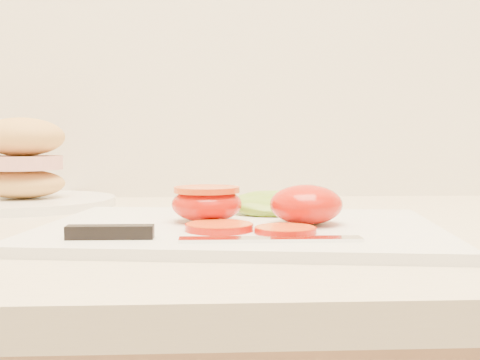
{
  "coord_description": "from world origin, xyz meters",
  "views": [
    {
      "loc": [
        -0.56,
        1.0,
        1.03
      ],
      "look_at": [
        -0.52,
        1.62,
        0.99
      ],
      "focal_mm": 45.0,
      "sensor_mm": 36.0,
      "label": 1
    }
  ],
  "objects": [
    {
      "name": "sandwich_plate",
      "position": [
        -0.82,
        1.88,
        0.98
      ],
      "size": [
        0.26,
        0.26,
        0.13
      ],
      "rotation": [
        0.0,
        0.0,
        0.2
      ],
      "color": "white",
      "rests_on": "counter"
    },
    {
      "name": "tomato_half_dome",
      "position": [
        -0.46,
        1.61,
        0.96
      ],
      "size": [
        0.07,
        0.07,
        0.04
      ],
      "primitive_type": "ellipsoid",
      "color": "#C20D00",
      "rests_on": "cutting_board"
    },
    {
      "name": "lettuce_leaf_0",
      "position": [
        -0.48,
        1.69,
        0.95
      ],
      "size": [
        0.11,
        0.08,
        0.02
      ],
      "primitive_type": "ellipsoid",
      "rotation": [
        0.0,
        0.0,
        0.07
      ],
      "color": "#71A12A",
      "rests_on": "cutting_board"
    },
    {
      "name": "knife",
      "position": [
        -0.59,
        1.52,
        0.94
      ],
      "size": [
        0.26,
        0.04,
        0.01
      ],
      "rotation": [
        0.0,
        0.0,
        -0.01
      ],
      "color": "silver",
      "rests_on": "cutting_board"
    },
    {
      "name": "tomato_half_cut",
      "position": [
        -0.56,
        1.63,
        0.96
      ],
      "size": [
        0.07,
        0.07,
        0.04
      ],
      "color": "#C20D00",
      "rests_on": "cutting_board"
    },
    {
      "name": "cutting_board",
      "position": [
        -0.52,
        1.61,
        0.94
      ],
      "size": [
        0.43,
        0.34,
        0.01
      ],
      "primitive_type": "cube",
      "rotation": [
        0.0,
        0.0,
        -0.13
      ],
      "color": "silver",
      "rests_on": "counter"
    },
    {
      "name": "tomato_slice_0",
      "position": [
        -0.55,
        1.57,
        0.94
      ],
      "size": [
        0.06,
        0.06,
        0.01
      ],
      "primitive_type": "cylinder",
      "color": "orange",
      "rests_on": "cutting_board"
    },
    {
      "name": "tomato_slice_1",
      "position": [
        -0.48,
        1.55,
        0.94
      ],
      "size": [
        0.06,
        0.06,
        0.01
      ],
      "primitive_type": "cylinder",
      "color": "orange",
      "rests_on": "cutting_board"
    }
  ]
}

